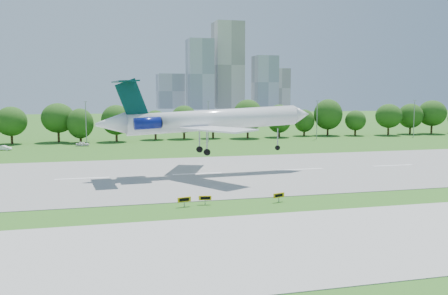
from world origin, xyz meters
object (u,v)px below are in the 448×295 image
(airliner, at_px, (204,120))
(taxi_sign_left, at_px, (184,200))
(service_vehicle_b, at_px, (83,144))
(service_vehicle_a, at_px, (4,148))

(airliner, height_order, taxi_sign_left, airliner)
(taxi_sign_left, xyz_separation_m, service_vehicle_b, (-14.22, 79.52, -0.33))
(taxi_sign_left, relative_size, service_vehicle_b, 0.50)
(service_vehicle_a, bearing_deg, service_vehicle_b, -56.38)
(service_vehicle_b, bearing_deg, taxi_sign_left, -157.92)
(airliner, bearing_deg, service_vehicle_b, 107.41)
(service_vehicle_b, bearing_deg, service_vehicle_a, 117.06)
(taxi_sign_left, height_order, service_vehicle_b, taxi_sign_left)
(airliner, xyz_separation_m, taxi_sign_left, (-7.98, -24.85, -8.88))
(airliner, distance_m, service_vehicle_b, 59.72)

